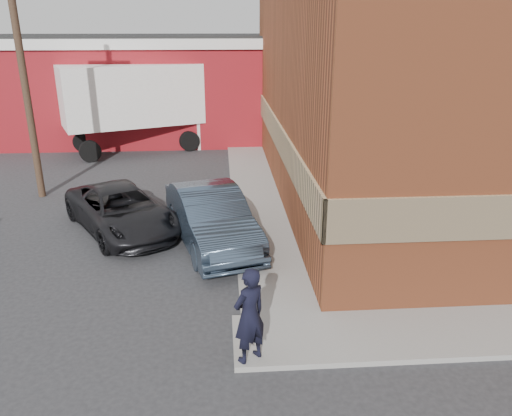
# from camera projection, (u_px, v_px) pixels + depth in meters

# --- Properties ---
(ground) EXTENTS (90.00, 90.00, 0.00)m
(ground) POSITION_uv_depth(u_px,v_px,m) (254.00, 319.00, 11.10)
(ground) COLOR #28282B
(ground) RESTS_ON ground
(brick_building) EXTENTS (14.25, 18.25, 9.36)m
(brick_building) POSITION_uv_depth(u_px,v_px,m) (466.00, 67.00, 18.45)
(brick_building) COLOR #A24C29
(brick_building) RESTS_ON ground
(sidewalk_west) EXTENTS (1.80, 18.00, 0.12)m
(sidewalk_west) POSITION_uv_depth(u_px,v_px,m) (254.00, 190.00, 19.54)
(sidewalk_west) COLOR gray
(sidewalk_west) RESTS_ON ground
(warehouse) EXTENTS (16.30, 8.30, 5.60)m
(warehouse) POSITION_uv_depth(u_px,v_px,m) (126.00, 87.00, 28.43)
(warehouse) COLOR maroon
(warehouse) RESTS_ON ground
(utility_pole) EXTENTS (2.00, 0.26, 9.00)m
(utility_pole) POSITION_uv_depth(u_px,v_px,m) (22.00, 67.00, 17.37)
(utility_pole) COLOR #453222
(utility_pole) RESTS_ON ground
(man) EXTENTS (0.84, 0.79, 1.94)m
(man) POSITION_uv_depth(u_px,v_px,m) (249.00, 315.00, 9.26)
(man) COLOR black
(man) RESTS_ON sidewalk_south
(sedan) EXTENTS (3.13, 5.45, 1.70)m
(sedan) POSITION_uv_depth(u_px,v_px,m) (211.00, 218.00, 14.58)
(sedan) COLOR #324153
(sedan) RESTS_ON ground
(suv_a) EXTENTS (4.57, 5.50, 1.40)m
(suv_a) POSITION_uv_depth(u_px,v_px,m) (121.00, 210.00, 15.61)
(suv_a) COLOR black
(suv_a) RESTS_ON ground
(box_truck) EXTENTS (9.09, 5.70, 4.33)m
(box_truck) POSITION_uv_depth(u_px,v_px,m) (150.00, 101.00, 25.22)
(box_truck) COLOR white
(box_truck) RESTS_ON ground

